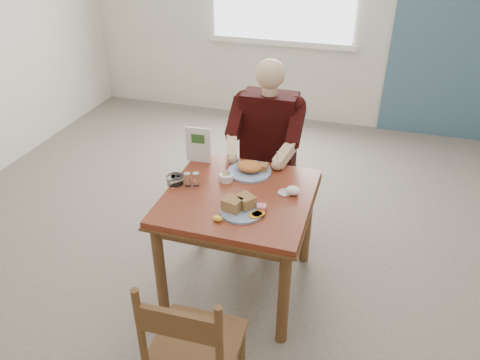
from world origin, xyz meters
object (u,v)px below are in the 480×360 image
(diner, at_px, (267,138))
(chair_far, at_px, (268,171))
(far_plate, at_px, (250,169))
(table, at_px, (239,209))
(near_plate, at_px, (241,206))
(chair_near, at_px, (193,351))

(diner, bearing_deg, chair_far, 90.01)
(diner, relative_size, far_plate, 4.16)
(table, bearing_deg, far_plate, 90.51)
(diner, xyz_separation_m, near_plate, (0.07, -0.88, -0.03))
(chair_near, bearing_deg, far_plate, 93.35)
(far_plate, bearing_deg, table, -89.49)
(near_plate, relative_size, far_plate, 1.00)
(near_plate, bearing_deg, table, 111.46)
(chair_near, bearing_deg, near_plate, 90.27)
(table, relative_size, diner, 0.66)
(table, distance_m, chair_near, 1.00)
(diner, distance_m, far_plate, 0.43)
(diner, bearing_deg, near_plate, -85.60)
(chair_near, bearing_deg, chair_far, 92.30)
(far_plate, bearing_deg, chair_near, -86.65)
(chair_far, distance_m, chair_near, 1.78)
(chair_near, bearing_deg, diner, 92.42)
(diner, height_order, near_plate, diner)
(table, relative_size, near_plate, 2.76)
(table, relative_size, chair_near, 0.97)
(chair_far, height_order, chair_near, same)
(table, xyz_separation_m, chair_near, (0.07, -0.98, -0.16))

